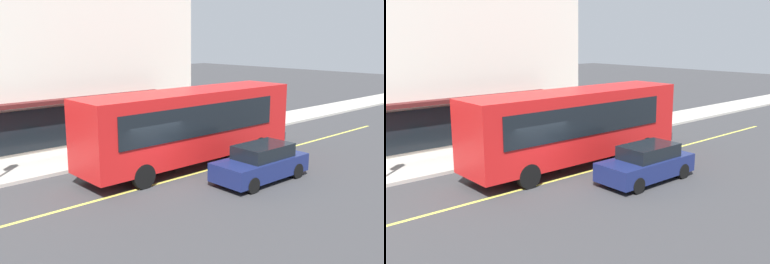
% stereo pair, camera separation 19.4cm
% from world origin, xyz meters
% --- Properties ---
extents(ground, '(120.00, 120.00, 0.00)m').
position_xyz_m(ground, '(0.00, 0.00, 0.00)').
color(ground, '#38383A').
extents(sidewalk, '(80.00, 2.98, 0.15)m').
position_xyz_m(sidewalk, '(0.00, 5.24, 0.07)').
color(sidewalk, '#B2ADA3').
rests_on(sidewalk, ground).
extents(lane_centre_stripe, '(36.00, 0.16, 0.01)m').
position_xyz_m(lane_centre_stripe, '(0.00, 0.00, 0.00)').
color(lane_centre_stripe, '#D8D14C').
rests_on(lane_centre_stripe, ground).
extents(storefront_building, '(19.21, 9.49, 13.09)m').
position_xyz_m(storefront_building, '(-1.57, 11.16, 6.54)').
color(storefront_building, silver).
rests_on(storefront_building, ground).
extents(bus, '(11.13, 2.60, 3.50)m').
position_xyz_m(bus, '(2.98, 1.08, 1.99)').
color(bus, red).
rests_on(bus, ground).
extents(car_navy, '(4.32, 1.89, 1.52)m').
position_xyz_m(car_navy, '(3.63, -2.50, 0.74)').
color(car_navy, navy).
rests_on(car_navy, ground).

